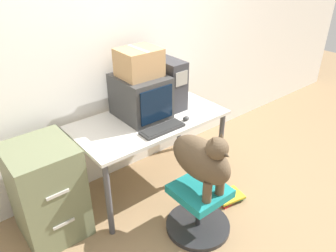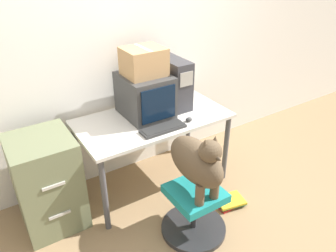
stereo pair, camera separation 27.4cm
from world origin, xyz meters
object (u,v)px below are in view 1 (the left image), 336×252
at_px(keyboard, 162,129).
at_px(cardboard_box, 139,63).
at_px(pc_tower, 166,83).
at_px(filing_cabinet, 47,191).
at_px(book_stack_floor, 228,197).
at_px(office_chair, 199,209).
at_px(dog, 202,159).
at_px(crt_monitor, 141,96).

height_order(keyboard, cardboard_box, cardboard_box).
distance_m(pc_tower, filing_cabinet, 1.44).
xyz_separation_m(keyboard, book_stack_floor, (0.47, -0.42, -0.74)).
bearing_deg(filing_cabinet, pc_tower, 4.26).
height_order(keyboard, book_stack_floor, keyboard).
bearing_deg(filing_cabinet, office_chair, -38.30).
distance_m(pc_tower, book_stack_floor, 1.25).
distance_m(dog, book_stack_floor, 0.84).
height_order(office_chair, book_stack_floor, office_chair).
height_order(dog, filing_cabinet, dog).
xyz_separation_m(dog, cardboard_box, (0.02, 0.84, 0.54)).
bearing_deg(office_chair, pc_tower, 68.00).
bearing_deg(book_stack_floor, pc_tower, 99.00).
height_order(pc_tower, cardboard_box, cardboard_box).
distance_m(office_chair, book_stack_floor, 0.51).
distance_m(office_chair, dog, 0.51).
bearing_deg(pc_tower, filing_cabinet, -175.74).
relative_size(office_chair, dog, 0.96).
height_order(crt_monitor, pc_tower, pc_tower).
distance_m(keyboard, office_chair, 0.74).
bearing_deg(keyboard, cardboard_box, 86.43).
distance_m(office_chair, cardboard_box, 1.34).
xyz_separation_m(crt_monitor, book_stack_floor, (0.45, -0.76, -0.92)).
relative_size(cardboard_box, book_stack_floor, 1.14).
relative_size(keyboard, filing_cabinet, 0.48).
xyz_separation_m(pc_tower, book_stack_floor, (0.13, -0.79, -0.96)).
height_order(crt_monitor, cardboard_box, cardboard_box).
bearing_deg(cardboard_box, crt_monitor, -90.00).
relative_size(crt_monitor, filing_cabinet, 0.58).
xyz_separation_m(dog, book_stack_floor, (0.47, 0.08, -0.69)).
xyz_separation_m(keyboard, filing_cabinet, (-0.97, 0.28, -0.35)).
height_order(crt_monitor, filing_cabinet, crt_monitor).
bearing_deg(dog, crt_monitor, 88.45).
bearing_deg(pc_tower, keyboard, -132.80).
relative_size(pc_tower, cardboard_box, 1.36).
distance_m(cardboard_box, book_stack_floor, 1.52).
distance_m(crt_monitor, dog, 0.86).
distance_m(pc_tower, keyboard, 0.56).
distance_m(filing_cabinet, book_stack_floor, 1.64).
distance_m(dog, cardboard_box, 1.00).
bearing_deg(book_stack_floor, filing_cabinet, 154.31).
xyz_separation_m(keyboard, cardboard_box, (0.02, 0.34, 0.50)).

